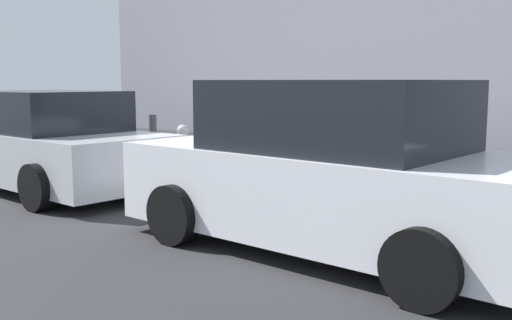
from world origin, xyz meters
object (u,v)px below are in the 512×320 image
(suitcase_teal_1, at_px, (411,176))
(suitcase_olive_4, at_px, (314,163))
(suitcase_silver_0, at_px, (452,179))
(parked_car_silver_1, at_px, (46,143))
(bollard_post, at_px, (153,138))
(suitcase_silver_7, at_px, (237,151))
(fire_hydrant, at_px, (183,143))
(suitcase_navy_3, at_px, (343,164))
(suitcase_maroon_5, at_px, (293,158))
(parked_car_white_0, at_px, (337,172))
(suitcase_black_6, at_px, (261,159))
(suitcase_teal_8, at_px, (217,154))
(suitcase_red_2, at_px, (380,170))

(suitcase_teal_1, xyz_separation_m, suitcase_olive_4, (1.64, 0.00, 0.03))
(suitcase_silver_0, height_order, parked_car_silver_1, parked_car_silver_1)
(suitcase_teal_1, xyz_separation_m, bollard_post, (5.39, 0.08, 0.20))
(suitcase_silver_7, relative_size, parked_car_silver_1, 0.17)
(fire_hydrant, height_order, bollard_post, bollard_post)
(suitcase_silver_0, xyz_separation_m, suitcase_navy_3, (1.66, 0.09, 0.07))
(suitcase_silver_0, relative_size, suitcase_maroon_5, 1.13)
(suitcase_maroon_5, height_order, parked_car_white_0, parked_car_white_0)
(suitcase_olive_4, relative_size, suitcase_silver_7, 1.02)
(suitcase_maroon_5, xyz_separation_m, fire_hydrant, (2.54, 0.08, 0.08))
(bollard_post, bearing_deg, suitcase_silver_0, -178.36)
(suitcase_olive_4, xyz_separation_m, parked_car_silver_1, (3.34, 2.62, 0.31))
(suitcase_navy_3, height_order, suitcase_black_6, suitcase_navy_3)
(suitcase_teal_8, height_order, parked_car_silver_1, parked_car_silver_1)
(bollard_post, bearing_deg, suitcase_silver_7, -177.63)
(suitcase_silver_0, distance_m, parked_car_white_0, 2.75)
(suitcase_silver_0, relative_size, suitcase_teal_1, 1.34)
(suitcase_teal_8, bearing_deg, suitcase_maroon_5, -178.53)
(suitcase_maroon_5, height_order, fire_hydrant, fire_hydrant)
(suitcase_silver_7, xyz_separation_m, parked_car_white_0, (-3.69, 2.63, 0.30))
(suitcase_maroon_5, relative_size, bollard_post, 0.73)
(suitcase_silver_7, height_order, suitcase_teal_8, suitcase_teal_8)
(parked_car_white_0, bearing_deg, suitcase_red_2, -70.68)
(suitcase_maroon_5, relative_size, suitcase_silver_7, 0.86)
(suitcase_maroon_5, distance_m, bollard_post, 3.24)
(suitcase_teal_1, distance_m, parked_car_silver_1, 5.63)
(fire_hydrant, bearing_deg, suitcase_teal_1, 179.11)
(suitcase_navy_3, bearing_deg, suitcase_maroon_5, -8.07)
(parked_car_white_0, bearing_deg, suitcase_maroon_5, -47.09)
(suitcase_silver_0, xyz_separation_m, suitcase_olive_4, (2.19, 0.10, 0.03))
(suitcase_silver_0, distance_m, suitcase_olive_4, 2.19)
(parked_car_white_0, distance_m, parked_car_silver_1, 5.39)
(fire_hydrant, bearing_deg, suitcase_navy_3, 178.82)
(suitcase_teal_8, bearing_deg, suitcase_silver_0, 179.83)
(suitcase_silver_0, distance_m, suitcase_teal_8, 4.39)
(suitcase_red_2, relative_size, bollard_post, 0.81)
(suitcase_silver_0, height_order, suitcase_olive_4, suitcase_olive_4)
(bollard_post, distance_m, parked_car_silver_1, 2.58)
(suitcase_teal_1, height_order, suitcase_silver_7, suitcase_silver_7)
(suitcase_black_6, relative_size, bollard_post, 0.90)
(bollard_post, bearing_deg, parked_car_silver_1, 99.21)
(parked_car_silver_1, bearing_deg, suitcase_teal_1, -152.20)
(suitcase_navy_3, relative_size, parked_car_white_0, 0.20)
(suitcase_red_2, xyz_separation_m, suitcase_maroon_5, (1.63, -0.06, 0.04))
(suitcase_navy_3, height_order, suitcase_teal_8, suitcase_navy_3)
(suitcase_black_6, xyz_separation_m, fire_hydrant, (1.98, -0.07, 0.13))
(suitcase_silver_7, bearing_deg, suitcase_red_2, -178.32)
(parked_car_silver_1, bearing_deg, fire_hydrant, -95.72)
(suitcase_navy_3, xyz_separation_m, suitcase_teal_8, (2.73, -0.11, -0.07))
(suitcase_navy_3, xyz_separation_m, fire_hydrant, (3.60, -0.07, 0.06))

